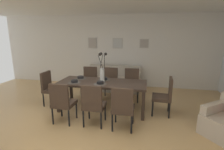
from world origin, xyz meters
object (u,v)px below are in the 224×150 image
object	(u,v)px
bowl_far_left	(100,82)
dining_chair_far_left	(93,103)
dining_chair_mid_right	(132,83)
sofa	(113,81)
bowl_near_right	(80,77)
dining_chair_near_left	(62,101)
bowl_near_left	(74,81)
framed_picture_right	(144,44)
dining_chair_head_west	(50,87)
bowl_far_right	(104,78)
dining_chair_near_right	(89,80)
dining_chair_far_right	(110,82)
framed_picture_left	(93,43)
dining_chair_mid_left	(123,106)
framed_picture_center	(118,43)
dining_chair_head_east	(165,94)
centerpiece_vase	(102,71)
dining_table	(102,85)

from	to	relation	value
bowl_far_left	dining_chair_far_left	bearing A→B (deg)	-88.01
dining_chair_mid_right	sofa	world-z (taller)	dining_chair_mid_right
dining_chair_mid_right	bowl_near_right	size ratio (longest dim) A/B	5.41
dining_chair_near_left	bowl_near_left	xyz separation A→B (m)	(0.01, 0.66, 0.27)
sofa	framed_picture_right	bearing A→B (deg)	25.51
dining_chair_near_left	bowl_far_left	xyz separation A→B (m)	(0.67, 0.66, 0.27)
dining_chair_head_west	bowl_far_right	xyz separation A→B (m)	(1.48, 0.17, 0.27)
sofa	framed_picture_right	world-z (taller)	framed_picture_right
dining_chair_near_right	dining_chair_far_left	bearing A→B (deg)	-68.61
dining_chair_far_right	bowl_near_right	bearing A→B (deg)	-135.56
bowl_near_left	framed_picture_left	bearing A→B (deg)	96.90
dining_chair_mid_left	framed_picture_center	bearing A→B (deg)	101.80
dining_chair_far_right	dining_chair_head_east	bearing A→B (deg)	-28.60
framed_picture_left	dining_chair_near_left	bearing A→B (deg)	-84.66
framed_picture_left	dining_chair_far_right	bearing A→B (deg)	-54.89
dining_chair_head_east	framed_picture_left	world-z (taller)	framed_picture_left
bowl_near_left	dining_chair_head_west	bearing A→B (deg)	164.49
dining_chair_head_east	dining_chair_near_right	bearing A→B (deg)	158.77
dining_chair_far_left	centerpiece_vase	xyz separation A→B (m)	(-0.02, 0.83, 0.51)
dining_table	dining_chair_mid_left	xyz separation A→B (m)	(0.65, -0.87, -0.16)
dining_chair_near_right	dining_chair_far_right	xyz separation A→B (m)	(0.65, -0.01, 0.00)
dining_chair_far_right	framed_picture_left	distance (m)	1.99
centerpiece_vase	framed_picture_center	distance (m)	2.29
bowl_near_right	framed_picture_center	size ratio (longest dim) A/B	0.46
bowl_far_left	framed_picture_left	size ratio (longest dim) A/B	0.44
dining_chair_mid_right	dining_table	bearing A→B (deg)	-127.71
dining_chair_head_east	framed_picture_left	size ratio (longest dim) A/B	2.36
framed_picture_left	framed_picture_center	xyz separation A→B (m)	(0.95, -0.00, 0.00)
dining_chair_near_right	framed_picture_center	xyz separation A→B (m)	(0.64, 1.35, 1.07)
dining_chair_far_left	bowl_near_left	world-z (taller)	dining_chair_far_left
dining_chair_far_left	framed_picture_center	distance (m)	3.24
bowl_near_right	framed_picture_center	xyz separation A→B (m)	(0.66, 2.03, 0.81)
dining_chair_head_east	framed_picture_center	world-z (taller)	framed_picture_center
dining_chair_head_west	dining_chair_mid_right	bearing A→B (deg)	21.15
dining_table	framed_picture_right	size ratio (longest dim) A/B	6.85
dining_chair_far_right	dining_chair_head_west	world-z (taller)	same
bowl_near_right	framed_picture_right	world-z (taller)	framed_picture_right
dining_chair_head_east	framed_picture_left	distance (m)	3.49
dining_chair_mid_left	framed_picture_left	world-z (taller)	framed_picture_left
dining_chair_near_right	dining_chair_head_east	bearing A→B (deg)	-21.23
dining_chair_near_right	dining_chair_head_east	size ratio (longest dim) A/B	1.00
dining_chair_mid_right	centerpiece_vase	bearing A→B (deg)	-127.71
dining_chair_head_east	centerpiece_vase	xyz separation A→B (m)	(-1.53, -0.02, 0.51)
dining_chair_head_west	bowl_near_left	bearing A→B (deg)	-15.51
dining_chair_mid_left	framed_picture_left	size ratio (longest dim) A/B	2.36
dining_chair_head_west	bowl_near_right	xyz separation A→B (m)	(0.82, 0.17, 0.27)
dining_chair_head_west	framed_picture_left	distance (m)	2.50
dining_chair_mid_right	dining_chair_head_west	world-z (taller)	same
dining_chair_near_left	sofa	world-z (taller)	dining_chair_near_left
dining_chair_near_right	dining_chair_head_west	xyz separation A→B (m)	(-0.84, -0.84, 0.00)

